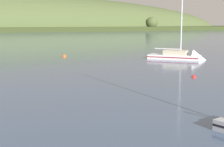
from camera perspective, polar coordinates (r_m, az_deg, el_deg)
The scene contains 3 objects.
sailboat_near_mooring at distance 56.81m, azimuth 11.66°, elevation 2.60°, with size 8.64×9.04×15.05m.
mooring_buoy_off_fishing_boat at distance 61.38m, azimuth -8.01°, elevation 2.84°, with size 0.72×0.72×0.80m.
mooring_buoy_far_upstream at distance 38.42m, azimuth 13.57°, elevation -0.64°, with size 0.52×0.52×0.60m.
Camera 1 is at (-15.60, 5.16, 5.91)m, focal length 54.44 mm.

